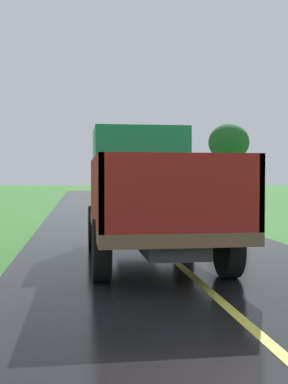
% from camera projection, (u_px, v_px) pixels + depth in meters
% --- Properties ---
extents(banana_truck_near, '(2.38, 5.82, 2.80)m').
position_uv_depth(banana_truck_near, '(145.00, 190.00, 10.15)').
color(banana_truck_near, '#2D2D30').
rests_on(banana_truck_near, road_surface).
extents(roadside_tree_near_left, '(2.62, 2.62, 5.16)m').
position_uv_depth(roadside_tree_near_left, '(229.00, 143.00, 30.56)').
color(roadside_tree_near_left, '#4C3823').
rests_on(roadside_tree_near_left, ground).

